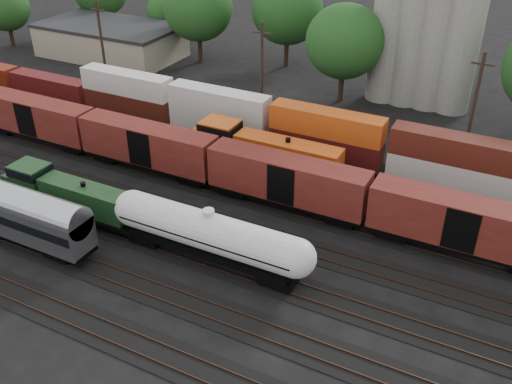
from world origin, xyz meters
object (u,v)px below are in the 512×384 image
at_px(green_locomotive, 63,193).
at_px(tank_car_a, 209,234).
at_px(grain_silo, 426,17).
at_px(orange_locomotive, 259,150).

xyz_separation_m(green_locomotive, tank_car_a, (15.30, -0.00, 0.49)).
bearing_deg(tank_car_a, grain_silo, 81.23).
height_order(green_locomotive, grain_silo, grain_silo).
relative_size(green_locomotive, tank_car_a, 0.84).
height_order(orange_locomotive, grain_silo, grain_silo).
relative_size(green_locomotive, grain_silo, 0.52).
distance_m(green_locomotive, tank_car_a, 15.31).
bearing_deg(orange_locomotive, grain_silo, 69.91).
distance_m(tank_car_a, orange_locomotive, 15.33).
height_order(green_locomotive, orange_locomotive, orange_locomotive).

